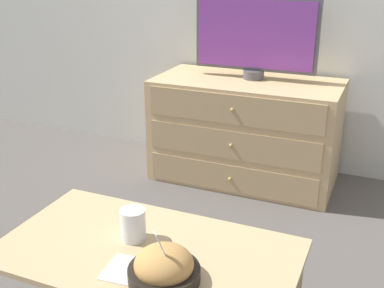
{
  "coord_description": "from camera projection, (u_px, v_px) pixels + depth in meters",
  "views": [
    {
      "loc": [
        0.9,
        -3.15,
        1.38
      ],
      "look_at": [
        0.22,
        -1.55,
        0.7
      ],
      "focal_mm": 45.0,
      "sensor_mm": 36.0,
      "label": 1
    }
  ],
  "objects": [
    {
      "name": "coffee_table",
      "position": [
        147.0,
        265.0,
        1.64
      ],
      "size": [
        1.01,
        0.56,
        0.46
      ],
      "color": "tan",
      "rests_on": "ground_plane"
    },
    {
      "name": "takeout_bowl",
      "position": [
        164.0,
        268.0,
        1.45
      ],
      "size": [
        0.22,
        0.22,
        0.19
      ],
      "color": "black",
      "rests_on": "coffee_table"
    },
    {
      "name": "dresser",
      "position": [
        245.0,
        130.0,
        3.11
      ],
      "size": [
        1.16,
        0.59,
        0.66
      ],
      "color": "tan",
      "rests_on": "ground_plane"
    },
    {
      "name": "napkin",
      "position": [
        128.0,
        270.0,
        1.51
      ],
      "size": [
        0.15,
        0.15,
        0.0
      ],
      "color": "white",
      "rests_on": "coffee_table"
    },
    {
      "name": "drink_cup",
      "position": [
        133.0,
        226.0,
        1.66
      ],
      "size": [
        0.09,
        0.09,
        0.11
      ],
      "color": "white",
      "rests_on": "coffee_table"
    },
    {
      "name": "ground_plane",
      "position": [
        246.0,
        158.0,
        3.53
      ],
      "size": [
        12.0,
        12.0,
        0.0
      ],
      "primitive_type": "plane",
      "color": "#56514C"
    },
    {
      "name": "tv",
      "position": [
        255.0,
        36.0,
        2.93
      ],
      "size": [
        0.77,
        0.13,
        0.5
      ],
      "color": "#515156",
      "rests_on": "dresser"
    }
  ]
}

